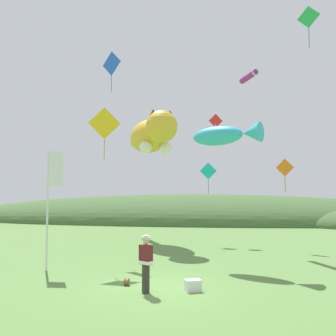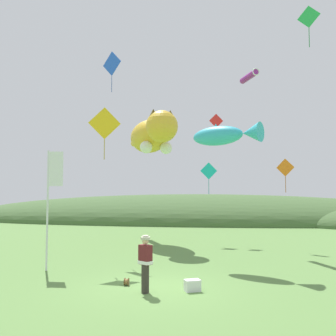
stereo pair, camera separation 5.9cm
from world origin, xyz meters
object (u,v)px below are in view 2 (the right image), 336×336
Objects in this scene: kite_diamond_teal at (209,171)px; kite_diamond_orange at (285,168)px; kite_fish_windsock at (225,135)px; festival_banner_pole at (51,191)px; kite_diamond_green at (309,17)px; kite_diamond_blue at (112,64)px; kite_giant_cat at (152,135)px; kite_tube_streamer at (249,76)px; kite_spool at (127,282)px; kite_diamond_red at (216,121)px; festival_attendant at (145,262)px; picnic_cooler at (192,285)px; kite_diamond_gold at (105,124)px.

kite_diamond_orange reaches higher than kite_diamond_teal.
festival_banner_pole is at bearing -161.25° from kite_fish_windsock.
kite_diamond_blue is (-9.81, 2.25, -0.95)m from kite_diamond_green.
kite_diamond_blue is (-1.61, -3.58, 3.43)m from kite_giant_cat.
kite_tube_streamer is (1.59, 5.24, 4.23)m from kite_fish_windsock.
kite_spool is 14.84m from kite_diamond_red.
kite_tube_streamer is 0.82× the size of kite_diamond_blue.
festival_attendant is 12.84m from kite_giant_cat.
kite_giant_cat is (2.62, 8.63, 3.52)m from festival_banner_pole.
kite_diamond_red is (6.64, 10.42, 4.66)m from festival_banner_pole.
kite_fish_windsock is at bearing 18.75° from festival_banner_pole.
kite_spool is 0.13× the size of kite_diamond_teal.
kite_diamond_green is at bearing 33.06° from kite_spool.
picnic_cooler is 13.02m from kite_diamond_green.
kite_diamond_orange is (6.08, 9.98, 3.52)m from festival_attendant.
kite_fish_windsock is at bearing 51.46° from kite_spool.
kite_diamond_teal is 4.61m from kite_diamond_orange.
picnic_cooler is 14.88m from kite_diamond_red.
kite_spool is 0.13× the size of kite_diamond_orange.
festival_attendant reaches higher than kite_spool.
kite_tube_streamer is at bearing 74.52° from picnic_cooler.
kite_diamond_gold reaches higher than kite_diamond_orange.
kite_diamond_teal is at bearing 127.58° from kite_diamond_green.
festival_banner_pole is at bearing 152.09° from kite_spool.
festival_banner_pole is 13.20m from kite_diamond_red.
picnic_cooler is 0.08× the size of kite_giant_cat.
kite_giant_cat is 4.02× the size of kite_tube_streamer.
kite_diamond_teal reaches higher than picnic_cooler.
festival_banner_pole is at bearing -106.89° from kite_giant_cat.
kite_giant_cat is 3.21× the size of kite_diamond_gold.
kite_diamond_red is 0.96× the size of kite_diamond_green.
kite_diamond_green is 10.42m from kite_diamond_gold.
kite_giant_cat is 7.70m from kite_fish_windsock.
kite_diamond_orange is at bearing 32.92° from kite_diamond_gold.
kite_diamond_red reaches higher than kite_diamond_orange.
festival_attendant is at bearing -99.73° from kite_diamond_red.
kite_diamond_green is at bearing -85.27° from kite_diamond_orange.
kite_fish_windsock is at bearing 62.95° from festival_attendant.
kite_diamond_blue reaches higher than kite_giant_cat.
kite_tube_streamer is at bearing 115.06° from kite_diamond_green.
kite_diamond_red is (-1.94, 2.80, -2.09)m from kite_tube_streamer.
festival_attendant is 0.95× the size of kite_tube_streamer.
kite_diamond_red is 3.77m from kite_diamond_teal.
festival_banner_pole is at bearing 148.03° from festival_attendant.
picnic_cooler is 0.30× the size of kite_diamond_green.
kite_fish_windsock is 1.78× the size of kite_tube_streamer.
kite_diamond_red reaches higher than kite_fish_windsock.
kite_diamond_blue is at bearing -136.37° from kite_diamond_red.
kite_diamond_orange is 11.21m from kite_diamond_blue.
kite_tube_streamer reaches higher than kite_diamond_teal.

